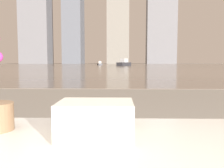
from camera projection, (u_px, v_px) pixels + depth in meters
towel_stack at (96, 119)px, 0.83m from camera, size 0.25×0.19×0.12m
harbor_water at (118, 65)px, 61.86m from camera, size 180.00×110.00×0.01m
harbor_boat_0 at (124, 63)px, 51.63m from camera, size 3.14×4.18×1.51m
harbor_boat_2 at (100, 64)px, 61.15m from camera, size 1.48×2.83×1.01m
skyline_tower_3 at (161, 24)px, 115.50m from camera, size 13.57×6.68×37.19m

